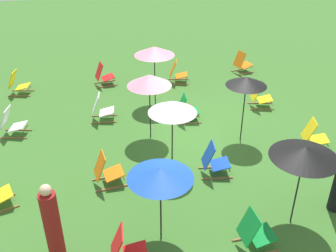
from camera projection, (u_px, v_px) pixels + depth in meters
The scene contains 21 objects.
ground_plane at pixel (210, 137), 10.85m from camera, with size 40.00×40.00×0.00m, color #386B28.
deckchair_1 at pixel (186, 110), 11.48m from camera, with size 0.56×0.81×0.83m.
deckchair_2 at pixel (107, 171), 8.83m from camera, with size 0.55×0.80×0.83m.
deckchair_3 at pixel (260, 96), 12.27m from camera, with size 0.64×0.85×0.83m.
deckchair_4 at pixel (104, 75), 13.79m from camera, with size 0.58×0.82×0.83m.
deckchair_5 at pixel (18, 84), 13.13m from camera, with size 0.64×0.85×0.83m.
deckchair_6 at pixel (214, 161), 9.18m from camera, with size 0.59×0.82×0.83m.
deckchair_7 at pixel (126, 250), 6.80m from camera, with size 0.55×0.81×0.83m.
deckchair_8 at pixel (101, 109), 11.52m from camera, with size 0.57×0.82×0.83m.
deckchair_9 at pixel (177, 73), 14.00m from camera, with size 0.66×0.86×0.83m.
deckchair_11 at pixel (242, 63), 14.84m from camera, with size 0.65×0.85×0.83m.
deckchair_12 at pixel (314, 136), 10.16m from camera, with size 0.67×0.86×0.83m.
deckchair_13 at pixel (255, 233), 7.17m from camera, with size 0.49×0.77×0.83m.
deckchair_14 at pixel (12, 123), 10.77m from camera, with size 0.65×0.85×0.83m.
umbrella_0 at pixel (172, 107), 8.77m from camera, with size 1.13×1.13×1.82m.
umbrella_1 at pixel (247, 82), 9.85m from camera, with size 1.06×1.06×1.86m.
umbrella_2 at pixel (305, 152), 7.10m from camera, with size 1.30×1.30×1.82m.
umbrella_3 at pixel (160, 173), 6.77m from camera, with size 1.20×1.20×1.67m.
umbrella_4 at pixel (149, 80), 10.00m from camera, with size 1.17×1.17×1.87m.
umbrella_5 at pixel (154, 51), 11.77m from camera, with size 1.25×1.25×1.93m.
person_1 at pixel (53, 226), 6.73m from camera, with size 0.40×0.40×1.69m.
Camera 1 is at (-8.75, 3.26, 5.65)m, focal length 41.34 mm.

